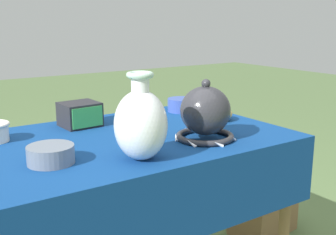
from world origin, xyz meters
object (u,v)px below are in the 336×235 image
object	(u,v)px
vase_dome_bell	(205,114)
vase_tall_bulbous	(141,123)
mosaic_tile_box	(80,114)
wooden_crate	(263,212)
pot_squat_slate	(51,154)
pot_squat_cobalt	(181,105)
cup_wide_terracotta	(137,114)
bowl_shallow_ochre	(220,114)

from	to	relation	value
vase_dome_bell	vase_tall_bulbous	bearing A→B (deg)	-167.97
mosaic_tile_box	wooden_crate	distance (m)	1.16
pot_squat_slate	pot_squat_cobalt	size ratio (longest dim) A/B	1.12
pot_squat_slate	wooden_crate	distance (m)	1.38
cup_wide_terracotta	wooden_crate	xyz separation A→B (m)	(0.75, -0.04, -0.63)
mosaic_tile_box	pot_squat_cobalt	world-z (taller)	mosaic_tile_box
vase_tall_bulbous	cup_wide_terracotta	world-z (taller)	vase_tall_bulbous
bowl_shallow_ochre	pot_squat_cobalt	world-z (taller)	pot_squat_cobalt
mosaic_tile_box	wooden_crate	world-z (taller)	mosaic_tile_box
bowl_shallow_ochre	pot_squat_cobalt	bearing A→B (deg)	96.28
wooden_crate	mosaic_tile_box	bearing A→B (deg)	164.05
pot_squat_slate	pot_squat_cobalt	distance (m)	0.85
bowl_shallow_ochre	cup_wide_terracotta	distance (m)	0.35
vase_dome_bell	pot_squat_slate	xyz separation A→B (m)	(-0.55, 0.05, -0.06)
bowl_shallow_ochre	wooden_crate	size ratio (longest dim) A/B	0.30
vase_dome_bell	bowl_shallow_ochre	xyz separation A→B (m)	(0.23, 0.19, -0.06)
cup_wide_terracotta	pot_squat_cobalt	bearing A→B (deg)	17.51
vase_dome_bell	cup_wide_terracotta	distance (m)	0.36
pot_squat_slate	bowl_shallow_ochre	distance (m)	0.80
bowl_shallow_ochre	mosaic_tile_box	bearing A→B (deg)	155.15
pot_squat_slate	wooden_crate	size ratio (longest dim) A/B	0.38
vase_dome_bell	bowl_shallow_ochre	size ratio (longest dim) A/B	2.03
vase_dome_bell	bowl_shallow_ochre	world-z (taller)	vase_dome_bell
pot_squat_slate	cup_wide_terracotta	xyz separation A→B (m)	(0.47, 0.29, 0.01)
vase_dome_bell	pot_squat_cobalt	bearing A→B (deg)	64.89
mosaic_tile_box	pot_squat_slate	bearing A→B (deg)	-127.18
vase_tall_bulbous	bowl_shallow_ochre	size ratio (longest dim) A/B	2.44
vase_tall_bulbous	bowl_shallow_ochre	world-z (taller)	vase_tall_bulbous
bowl_shallow_ochre	cup_wide_terracotta	xyz separation A→B (m)	(-0.32, 0.16, 0.01)
pot_squat_slate	pot_squat_cobalt	xyz separation A→B (m)	(0.76, 0.38, 0.00)
vase_dome_bell	pot_squat_cobalt	world-z (taller)	vase_dome_bell
cup_wide_terracotta	pot_squat_cobalt	size ratio (longest dim) A/B	0.92
vase_tall_bulbous	mosaic_tile_box	distance (m)	0.51
pot_squat_slate	bowl_shallow_ochre	size ratio (longest dim) A/B	1.27
pot_squat_cobalt	wooden_crate	size ratio (longest dim) A/B	0.34
cup_wide_terracotta	pot_squat_cobalt	world-z (taller)	cup_wide_terracotta
cup_wide_terracotta	pot_squat_cobalt	distance (m)	0.30
vase_tall_bulbous	wooden_crate	bearing A→B (deg)	20.81
vase_tall_bulbous	wooden_crate	xyz separation A→B (m)	(0.97, 0.37, -0.71)
vase_dome_bell	wooden_crate	bearing A→B (deg)	24.59
vase_tall_bulbous	pot_squat_cobalt	xyz separation A→B (m)	(0.51, 0.50, -0.09)
mosaic_tile_box	cup_wide_terracotta	bearing A→B (deg)	-26.84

